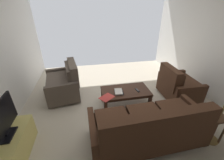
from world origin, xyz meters
name	(u,v)px	position (x,y,z in m)	size (l,w,h in m)	color
ground_plane	(121,107)	(0.00, 0.00, 0.00)	(4.85, 5.90, 0.01)	beige
sofa_main	(149,127)	(-0.20, 1.08, 0.38)	(2.02, 0.90, 0.91)	black
loveseat_near	(64,83)	(1.38, -0.83, 0.39)	(0.95, 1.23, 0.92)	black
coffee_table	(125,93)	(-0.12, -0.10, 0.35)	(1.15, 0.63, 0.41)	#3D2316
end_table	(208,118)	(-1.27, 1.15, 0.46)	(0.45, 0.45, 0.56)	#472D1C
tv_stand	(12,146)	(2.05, 0.89, 0.23)	(0.45, 0.92, 0.46)	#D8C666
flat_tv	(0,122)	(2.05, 0.89, 0.75)	(0.20, 0.84, 0.55)	black
armchair_side	(177,85)	(-1.53, -0.13, 0.37)	(0.84, 1.00, 0.89)	black
coffee_mug	(206,110)	(-1.22, 1.11, 0.61)	(0.10, 0.08, 0.10)	#334C8C
book_stack	(119,92)	(0.07, -0.04, 0.43)	(0.23, 0.29, 0.04)	black
tv_remote	(137,90)	(-0.39, -0.04, 0.42)	(0.06, 0.16, 0.02)	black
loose_magazine	(107,97)	(0.38, 0.11, 0.41)	(0.23, 0.31, 0.01)	#C63833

